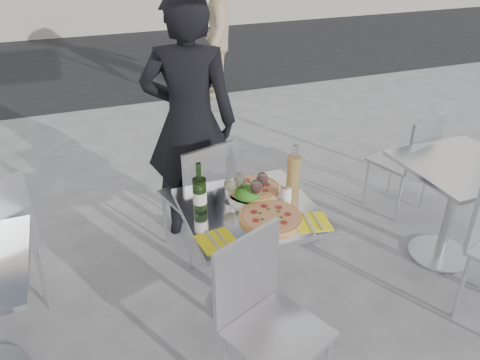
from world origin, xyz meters
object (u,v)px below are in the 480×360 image
object	(u,v)px
side_table_right	(455,192)
wineglass_red_a	(256,188)
wineglass_white_a	(230,185)
chair_near	(263,309)
woman_diner	(190,123)
napkin_right	(312,222)
pizza_near	(271,217)
pedestrian_b	(213,27)
wine_bottle	(200,193)
pizza_far	(254,189)
wineglass_red_b	(262,180)
main_table	(249,239)
napkin_left	(217,241)
salad_plate	(248,195)
carafe	(294,173)
chair_far	(203,191)
side_chair_rfar	(410,156)
wineglass_white_b	(240,181)
sugar_shaker	(286,193)

from	to	relation	value
side_table_right	wineglass_red_a	size ratio (longest dim) A/B	4.76
wineglass_white_a	chair_near	bearing A→B (deg)	-95.66
woman_diner	napkin_right	size ratio (longest dim) A/B	8.61
chair_near	pizza_near	size ratio (longest dim) A/B	2.67
pedestrian_b	wine_bottle	xyz separation A→B (m)	(-1.33, -3.92, -0.05)
pedestrian_b	pizza_far	xyz separation A→B (m)	(-0.98, -3.82, -0.15)
wineglass_red_b	wineglass_white_a	bearing A→B (deg)	177.68
main_table	napkin_left	bearing A→B (deg)	-139.76
salad_plate	carafe	bearing A→B (deg)	1.86
wine_bottle	wineglass_red_b	distance (m)	0.38
chair_far	napkin_left	size ratio (longest dim) A/B	4.47
side_chair_rfar	salad_plate	distance (m)	1.70
chair_far	carafe	world-z (taller)	carafe
side_chair_rfar	napkin_right	world-z (taller)	side_chair_rfar
pizza_near	salad_plate	world-z (taller)	salad_plate
pedestrian_b	wineglass_red_b	distance (m)	4.01
chair_far	salad_plate	size ratio (longest dim) A/B	4.11
side_chair_rfar	wineglass_red_a	distance (m)	1.71
side_table_right	pizza_far	xyz separation A→B (m)	(-1.41, 0.16, 0.23)
pedestrian_b	pizza_far	bearing A→B (deg)	2.57
carafe	salad_plate	bearing A→B (deg)	-178.14
wineglass_white_b	main_table	bearing A→B (deg)	-86.64
chair_far	wineglass_red_a	world-z (taller)	wineglass_red_a
sugar_shaker	napkin_right	world-z (taller)	sugar_shaker
carafe	napkin_left	xyz separation A→B (m)	(-0.57, -0.32, -0.11)
pizza_near	pizza_far	world-z (taller)	pizza_far
chair_far	wineglass_white_a	bearing A→B (deg)	75.63
wineglass_white_a	napkin_right	bearing A→B (deg)	-45.62
pizza_near	wine_bottle	bearing A→B (deg)	148.11
main_table	chair_far	distance (m)	0.63
main_table	pizza_near	world-z (taller)	pizza_near
side_table_right	pizza_far	bearing A→B (deg)	173.42
side_table_right	wineglass_white_a	size ratio (longest dim) A/B	4.76
pedestrian_b	wineglass_red_b	bearing A→B (deg)	3.11
sugar_shaker	side_chair_rfar	bearing A→B (deg)	23.38
pizza_far	pedestrian_b	bearing A→B (deg)	75.67
sugar_shaker	napkin_left	size ratio (longest dim) A/B	0.53
carafe	wineglass_white_a	size ratio (longest dim) A/B	1.84
salad_plate	wineglass_red_b	xyz separation A→B (m)	(0.09, 0.01, 0.07)
pizza_far	wineglass_white_b	world-z (taller)	wineglass_white_b
side_chair_rfar	pizza_far	world-z (taller)	side_chair_rfar
side_table_right	wine_bottle	size ratio (longest dim) A/B	2.54
pizza_far	side_chair_rfar	bearing A→B (deg)	16.16
side_table_right	pedestrian_b	distance (m)	4.03
pizza_far	napkin_right	world-z (taller)	pizza_far
chair_near	pizza_near	bearing A→B (deg)	39.29
wineglass_white_a	wineglass_red_b	xyz separation A→B (m)	(0.19, -0.01, 0.00)
wineglass_red_a	napkin_left	bearing A→B (deg)	-141.84
side_chair_rfar	sugar_shaker	distance (m)	1.55
chair_far	wineglass_white_b	xyz separation A→B (m)	(0.08, -0.50, 0.32)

